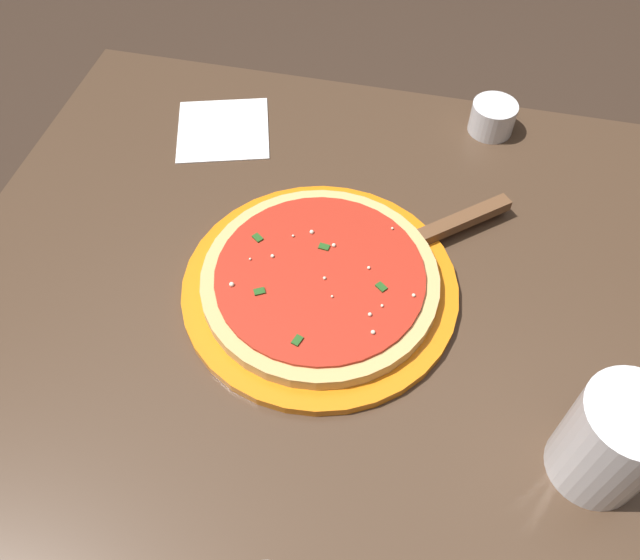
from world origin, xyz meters
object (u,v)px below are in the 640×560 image
serving_plate (320,287)px  pizza_server (435,233)px  pizza (320,279)px  cup_small_sauce (493,118)px  napkin_folded_right (223,130)px  cup_tall_drink (612,441)px

serving_plate → pizza_server: 0.16m
pizza → cup_small_sauce: cup_small_sauce is taller
pizza → napkin_folded_right: bearing=129.0°
cup_tall_drink → serving_plate: bearing=154.2°
pizza_server → cup_tall_drink: 0.31m
serving_plate → pizza: size_ratio=1.17×
cup_tall_drink → napkin_folded_right: cup_tall_drink is taller
pizza → cup_tall_drink: size_ratio=2.27×
napkin_folded_right → pizza_server: bearing=-23.9°
serving_plate → cup_small_sauce: (0.17, 0.32, 0.02)m
pizza_server → cup_tall_drink: size_ratio=1.66×
pizza_server → cup_small_sauce: 0.23m
serving_plate → napkin_folded_right: bearing=129.0°
pizza → cup_tall_drink: bearing=-25.8°
serving_plate → napkin_folded_right: 0.31m
pizza → cup_tall_drink: cup_tall_drink is taller
cup_tall_drink → cup_small_sauce: cup_tall_drink is taller
serving_plate → cup_tall_drink: 0.33m
serving_plate → pizza: pizza is taller
serving_plate → cup_tall_drink: bearing=-25.8°
pizza_server → napkin_folded_right: pizza_server is taller
pizza → pizza_server: size_ratio=1.36×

